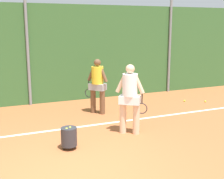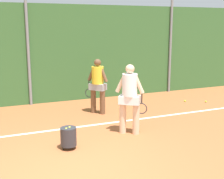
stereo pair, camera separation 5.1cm
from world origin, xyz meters
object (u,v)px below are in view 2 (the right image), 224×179
Objects in this scene: player_foreground_near at (130,95)px; tennis_ball_3 at (206,102)px; tennis_ball_9 at (185,101)px; ball_hopper at (68,136)px; player_midcourt at (98,83)px.

tennis_ball_3 is at bearing 62.70° from player_foreground_near.
player_foreground_near reaches higher than tennis_ball_9.
player_foreground_near reaches higher than ball_hopper.
tennis_ball_3 is at bearing -29.45° from tennis_ball_9.
tennis_ball_9 is at bearing 150.55° from tennis_ball_3.
ball_hopper is (-1.60, -2.45, -0.67)m from player_midcourt.
tennis_ball_9 is (-0.64, 0.36, 0.00)m from tennis_ball_3.
tennis_ball_9 is (3.32, 2.20, -0.97)m from player_foreground_near.
ball_hopper is (-1.71, -0.40, -0.71)m from player_foreground_near.
player_foreground_near is 4.47m from tennis_ball_3.
ball_hopper is at bearing -152.69° from tennis_ball_9.
player_midcourt is (-0.12, 2.05, -0.04)m from player_foreground_near.
player_midcourt is at bearing -177.45° from tennis_ball_9.
ball_hopper is at bearing 107.64° from player_midcourt.
player_foreground_near is 27.14× the size of tennis_ball_9.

